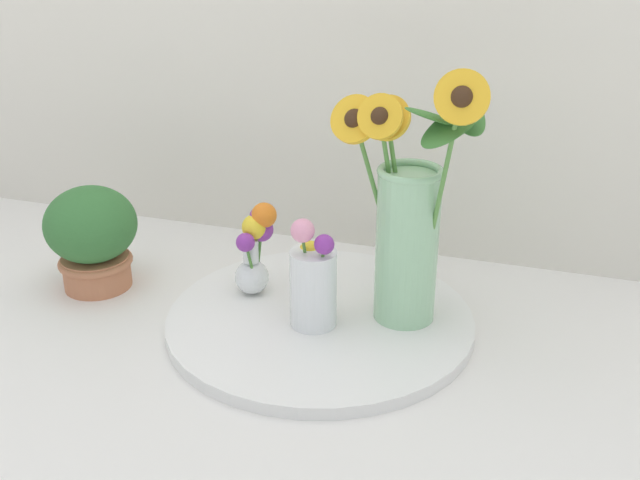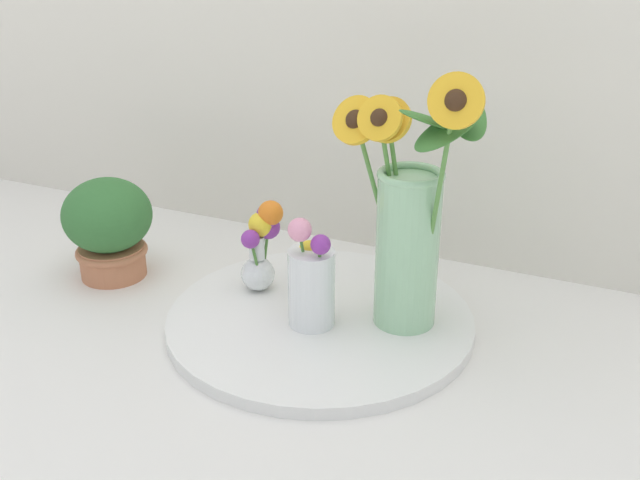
# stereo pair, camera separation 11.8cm
# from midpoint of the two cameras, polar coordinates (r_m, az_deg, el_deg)

# --- Properties ---
(ground_plane) EXTENTS (6.00, 6.00, 0.00)m
(ground_plane) POSITION_cam_midpoint_polar(r_m,az_deg,el_deg) (1.23, -3.72, -7.17)
(ground_plane) COLOR silver
(serving_tray) EXTENTS (0.51, 0.51, 0.02)m
(serving_tray) POSITION_cam_midpoint_polar(r_m,az_deg,el_deg) (1.24, -2.72, -6.20)
(serving_tray) COLOR white
(serving_tray) RESTS_ON ground_plane
(mason_jar_sunflowers) EXTENTS (0.26, 0.21, 0.43)m
(mason_jar_sunflowers) POSITION_cam_midpoint_polar(r_m,az_deg,el_deg) (1.16, 3.89, 1.20)
(mason_jar_sunflowers) COLOR #99CC9E
(mason_jar_sunflowers) RESTS_ON serving_tray
(vase_small_center) EXTENTS (0.08, 0.08, 0.19)m
(vase_small_center) POSITION_cam_midpoint_polar(r_m,az_deg,el_deg) (1.18, -3.38, -3.17)
(vase_small_center) COLOR white
(vase_small_center) RESTS_ON serving_tray
(vase_bulb_right) EXTENTS (0.07, 0.08, 0.16)m
(vase_bulb_right) POSITION_cam_midpoint_polar(r_m,az_deg,el_deg) (1.28, -7.53, -0.42)
(vase_bulb_right) COLOR white
(vase_bulb_right) RESTS_ON serving_tray
(potted_plant) EXTENTS (0.16, 0.16, 0.19)m
(potted_plant) POSITION_cam_midpoint_polar(r_m,az_deg,el_deg) (1.41, -19.30, 0.30)
(potted_plant) COLOR #B7704C
(potted_plant) RESTS_ON ground_plane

